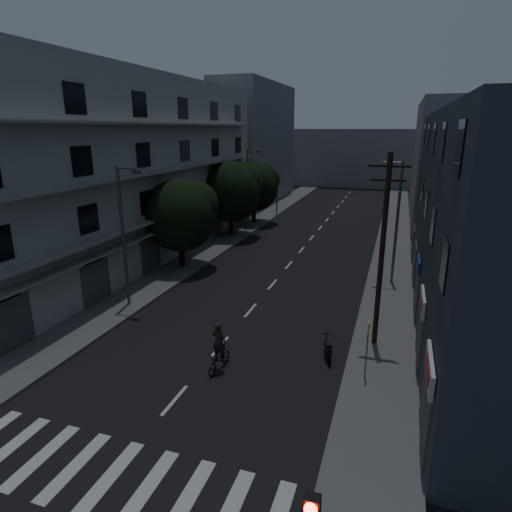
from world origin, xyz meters
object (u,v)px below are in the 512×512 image
Objects in this scene: utility_pole at (382,249)px; bus_stop_sign at (368,340)px; cyclist at (219,354)px; motorcycle at (328,350)px.

utility_pole is 3.56× the size of bus_stop_sign.
cyclist is (-6.25, -4.39, -4.11)m from utility_pole.
bus_stop_sign reaches higher than cyclist.
utility_pole reaches higher than bus_stop_sign.
motorcycle is at bearing 144.08° from bus_stop_sign.
utility_pole is 4.00× the size of cyclist.
utility_pole is 8.67m from cyclist.
cyclist reaches higher than motorcycle.
bus_stop_sign reaches higher than motorcycle.
cyclist is at bearing -169.35° from bus_stop_sign.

